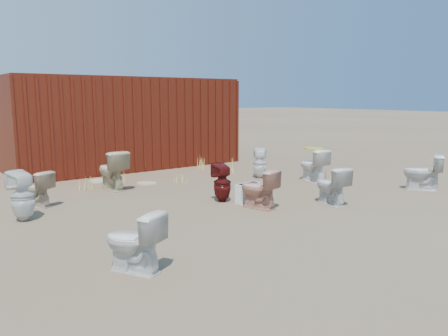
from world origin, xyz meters
TOP-DOWN VIEW (x-y plane):
  - ground at (0.00, 0.00)m, footprint 100.00×100.00m
  - shipping_container at (0.00, 5.20)m, footprint 6.00×2.40m
  - toilet_front_a at (-3.01, -1.80)m, footprint 0.67×0.78m
  - toilet_front_pink at (-0.08, -0.52)m, footprint 0.56×0.76m
  - toilet_front_c at (1.15, -1.07)m, footprint 0.49×0.73m
  - toilet_front_maroon at (-0.30, 0.25)m, footprint 0.33×0.33m
  - toilet_front_e at (3.60, -1.40)m, footprint 0.74×0.84m
  - toilet_back_a at (-3.53, 1.07)m, footprint 0.46×0.46m
  - toilet_back_beige_left at (-3.14, 1.88)m, footprint 0.58×0.72m
  - toilet_back_beige_right at (-1.51, 2.45)m, footprint 0.50×0.83m
  - toilet_back_yellowlid at (2.50, 0.58)m, footprint 0.50×0.78m
  - toilet_back_e at (1.81, 1.62)m, footprint 0.46×0.46m
  - yellow_lid at (2.50, 0.58)m, footprint 0.38×0.47m
  - loose_tank at (0.06, -0.07)m, footprint 0.53×0.28m
  - loose_lid_near at (-1.44, 3.50)m, footprint 0.53×0.60m
  - loose_lid_far at (-0.67, 2.58)m, footprint 0.59×0.59m
  - weed_clump_a at (-2.00, 2.87)m, footprint 0.36×0.36m
  - weed_clump_b at (0.02, 2.25)m, footprint 0.32×0.32m
  - weed_clump_c at (1.82, 2.60)m, footprint 0.36×0.36m
  - weed_clump_d at (-1.11, 3.10)m, footprint 0.30×0.30m
  - weed_clump_e at (1.39, 3.50)m, footprint 0.34×0.34m
  - weed_clump_f at (2.92, 0.32)m, footprint 0.28×0.28m

SIDE VIEW (x-z plane):
  - ground at x=0.00m, z-range 0.00..0.00m
  - loose_lid_near at x=-1.44m, z-range 0.00..0.02m
  - loose_lid_far at x=-0.67m, z-range 0.00..0.02m
  - weed_clump_f at x=2.92m, z-range 0.00..0.24m
  - weed_clump_b at x=0.02m, z-range 0.00..0.24m
  - weed_clump_a at x=-2.00m, z-range 0.00..0.26m
  - weed_clump_d at x=-1.11m, z-range 0.00..0.28m
  - weed_clump_e at x=1.39m, z-range 0.00..0.34m
  - loose_tank at x=0.06m, z-range 0.00..0.35m
  - weed_clump_c at x=1.82m, z-range 0.00..0.36m
  - toilet_back_beige_left at x=-3.14m, z-range 0.00..0.64m
  - toilet_front_c at x=1.15m, z-range 0.00..0.69m
  - toilet_front_pink at x=-0.08m, z-range 0.00..0.69m
  - toilet_front_a at x=-3.01m, z-range 0.00..0.69m
  - toilet_front_maroon at x=-0.30m, z-range 0.00..0.71m
  - toilet_back_e at x=1.81m, z-range 0.00..0.71m
  - toilet_front_e at x=3.60m, z-range 0.00..0.74m
  - toilet_back_yellowlid at x=2.50m, z-range 0.00..0.74m
  - toilet_back_a at x=-3.53m, z-range 0.00..0.79m
  - toilet_back_beige_right at x=-1.51m, z-range 0.00..0.82m
  - yellow_lid at x=2.50m, z-range 0.74..0.77m
  - shipping_container at x=0.00m, z-range 0.00..2.40m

